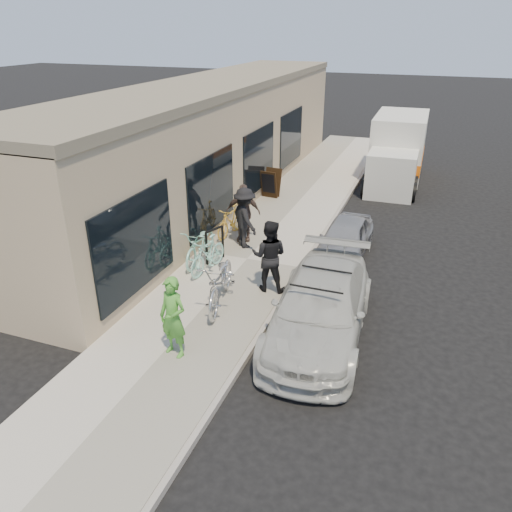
% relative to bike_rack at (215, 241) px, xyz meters
% --- Properties ---
extents(ground, '(120.00, 120.00, 0.00)m').
position_rel_bike_rack_xyz_m(ground, '(2.78, -2.59, -0.73)').
color(ground, black).
rests_on(ground, ground).
extents(sidewalk, '(3.00, 34.00, 0.15)m').
position_rel_bike_rack_xyz_m(sidewalk, '(0.78, 0.41, -0.65)').
color(sidewalk, '#B5AEA3').
rests_on(sidewalk, ground).
extents(curb, '(0.12, 34.00, 0.13)m').
position_rel_bike_rack_xyz_m(curb, '(2.33, 0.41, -0.66)').
color(curb, gray).
rests_on(curb, ground).
extents(storefront, '(3.60, 20.00, 4.22)m').
position_rel_bike_rack_xyz_m(storefront, '(-2.47, 5.40, 1.40)').
color(storefront, tan).
rests_on(storefront, ground).
extents(bike_rack, '(0.28, 0.64, 0.95)m').
position_rel_bike_rack_xyz_m(bike_rack, '(0.00, 0.00, 0.00)').
color(bike_rack, black).
rests_on(bike_rack, sidewalk).
extents(sandwich_board, '(0.69, 0.70, 1.03)m').
position_rel_bike_rack_xyz_m(sandwich_board, '(-0.36, 5.70, -0.05)').
color(sandwich_board, black).
rests_on(sandwich_board, sidewalk).
extents(sedan_white, '(2.21, 4.77, 1.39)m').
position_rel_bike_rack_xyz_m(sedan_white, '(3.47, -2.27, -0.05)').
color(sedan_white, beige).
rests_on(sedan_white, ground).
extents(sedan_silver, '(1.34, 3.22, 1.09)m').
position_rel_bike_rack_xyz_m(sedan_silver, '(3.19, 1.81, -0.18)').
color(sedan_silver, '#9E9EA3').
rests_on(sedan_silver, ground).
extents(moving_truck, '(2.12, 5.42, 2.64)m').
position_rel_bike_rack_xyz_m(moving_truck, '(3.68, 10.01, 0.45)').
color(moving_truck, silver).
rests_on(moving_truck, ground).
extents(tandem_bike, '(1.21, 2.31, 1.16)m').
position_rel_bike_rack_xyz_m(tandem_bike, '(1.10, -2.03, 0.00)').
color(tandem_bike, silver).
rests_on(tandem_bike, sidewalk).
extents(woman_rider, '(0.68, 0.53, 1.67)m').
position_rel_bike_rack_xyz_m(woman_rider, '(1.03, -4.11, 0.26)').
color(woman_rider, '#4DA035').
rests_on(woman_rider, sidewalk).
extents(man_standing, '(0.94, 0.78, 1.78)m').
position_rel_bike_rack_xyz_m(man_standing, '(1.89, -1.00, 0.31)').
color(man_standing, black).
rests_on(man_standing, sidewalk).
extents(cruiser_bike_a, '(0.64, 1.60, 0.94)m').
position_rel_bike_rack_xyz_m(cruiser_bike_a, '(0.08, -0.62, -0.11)').
color(cruiser_bike_a, '#93DBCA').
rests_on(cruiser_bike_a, sidewalk).
extents(cruiser_bike_b, '(0.79, 1.93, 0.99)m').
position_rel_bike_rack_xyz_m(cruiser_bike_b, '(-0.34, -0.16, -0.08)').
color(cruiser_bike_b, '#93DBCA').
rests_on(cruiser_bike_b, sidewalk).
extents(cruiser_bike_c, '(0.66, 1.58, 0.92)m').
position_rel_bike_rack_xyz_m(cruiser_bike_c, '(-0.29, 1.81, -0.12)').
color(cruiser_bike_c, gold).
rests_on(cruiser_bike_c, sidewalk).
extents(bystander_a, '(1.28, 1.25, 1.76)m').
position_rel_bike_rack_xyz_m(bystander_a, '(0.41, 1.18, 0.30)').
color(bystander_a, black).
rests_on(bystander_a, sidewalk).
extents(bystander_b, '(1.09, 0.67, 1.72)m').
position_rel_bike_rack_xyz_m(bystander_b, '(0.18, 1.62, 0.29)').
color(bystander_b, '#503E39').
rests_on(bystander_b, sidewalk).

